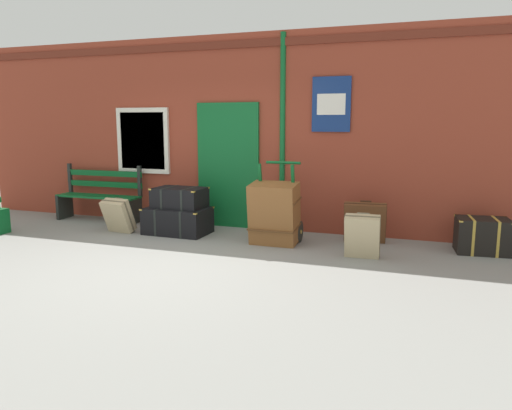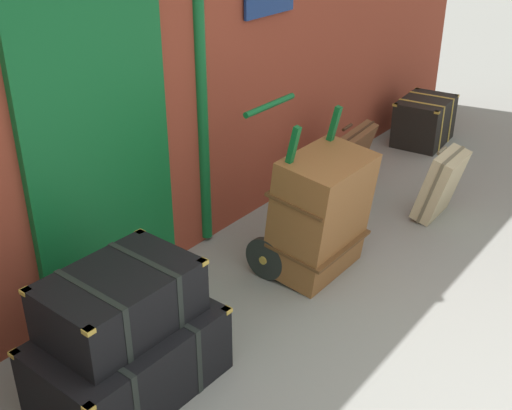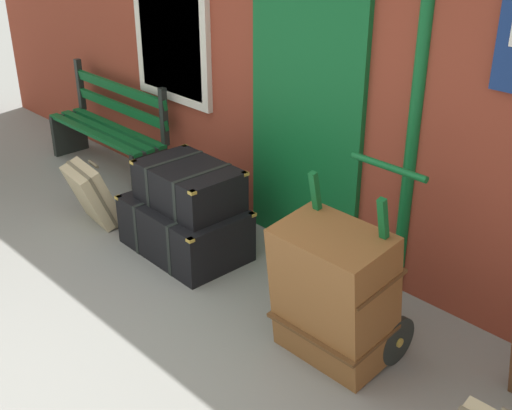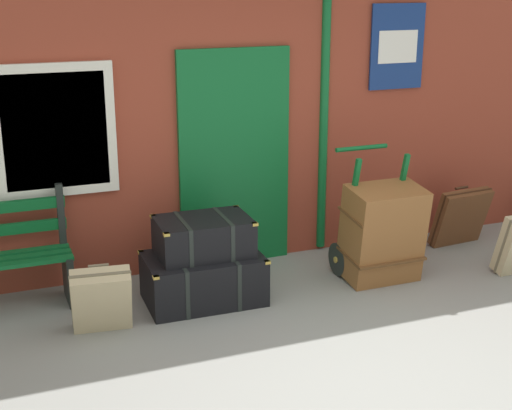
# 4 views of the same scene
# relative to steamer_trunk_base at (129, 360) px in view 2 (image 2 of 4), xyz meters

# --- Properties ---
(brick_facade) EXTENTS (10.40, 0.35, 3.20)m
(brick_facade) POSITION_rel_steamer_trunk_base_xyz_m (0.66, 0.93, 1.39)
(brick_facade) COLOR brown
(brick_facade) RESTS_ON ground
(steamer_trunk_base) EXTENTS (1.02, 0.67, 0.43)m
(steamer_trunk_base) POSITION_rel_steamer_trunk_base_xyz_m (0.00, 0.00, 0.00)
(steamer_trunk_base) COLOR black
(steamer_trunk_base) RESTS_ON ground
(steamer_trunk_middle) EXTENTS (0.82, 0.57, 0.33)m
(steamer_trunk_middle) POSITION_rel_steamer_trunk_base_xyz_m (0.02, 0.05, 0.37)
(steamer_trunk_middle) COLOR black
(steamer_trunk_middle) RESTS_ON steamer_trunk_base
(porters_trolley) EXTENTS (0.71, 0.63, 1.19)m
(porters_trolley) POSITION_rel_steamer_trunk_base_xyz_m (1.68, 0.02, 0.06)
(porters_trolley) COLOR black
(porters_trolley) RESTS_ON ground
(large_brown_trunk) EXTENTS (0.70, 0.54, 0.93)m
(large_brown_trunk) POSITION_rel_steamer_trunk_base_xyz_m (1.68, -0.16, 0.25)
(large_brown_trunk) COLOR brown
(large_brown_trunk) RESTS_ON ground
(suitcase_umber) EXTENTS (0.47, 0.33, 0.61)m
(suitcase_umber) POSITION_rel_steamer_trunk_base_xyz_m (3.00, -0.50, 0.09)
(suitcase_umber) COLOR tan
(suitcase_umber) RESTS_ON ground
(suitcase_beige) EXTENTS (0.63, 0.35, 0.64)m
(suitcase_beige) POSITION_rel_steamer_trunk_base_xyz_m (2.93, 0.34, 0.10)
(suitcase_beige) COLOR brown
(suitcase_beige) RESTS_ON ground
(corner_trunk) EXTENTS (0.73, 0.55, 0.49)m
(corner_trunk) POSITION_rel_steamer_trunk_base_xyz_m (4.52, 0.33, 0.03)
(corner_trunk) COLOR black
(corner_trunk) RESTS_ON ground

